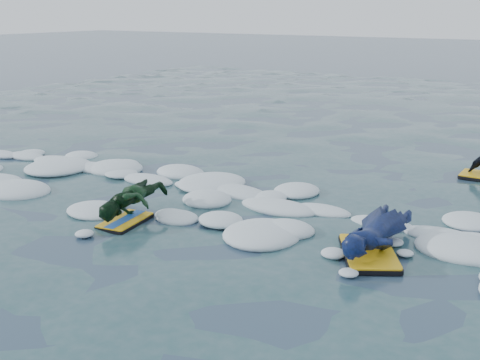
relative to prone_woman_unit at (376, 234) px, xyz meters
The scene contains 4 objects.
ground 2.93m from the prone_woman_unit, behind, with size 120.00×120.00×0.00m, color #1C3343.
foam_band 2.96m from the prone_woman_unit, 168.22° to the left, with size 12.00×3.10×0.30m, color white, non-canonical shape.
prone_woman_unit is the anchor object (origin of this frame).
prone_child_unit 3.64m from the prone_woman_unit, 168.02° to the right, with size 0.77×1.40×0.53m.
Camera 1 is at (5.27, -6.86, 3.12)m, focal length 45.00 mm.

